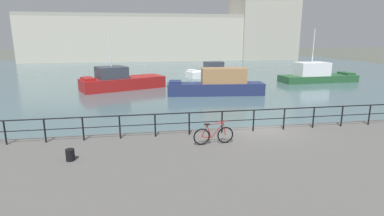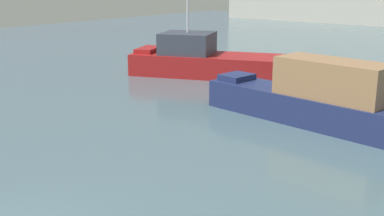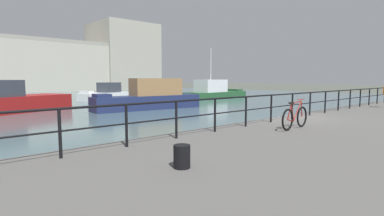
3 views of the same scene
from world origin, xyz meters
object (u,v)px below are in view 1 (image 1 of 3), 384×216
harbor_building (193,36)px  mooring_bollard (70,155)px  moored_green_narrowboat (210,72)px  moored_red_daysailer (316,75)px  moored_white_yacht (218,84)px  parked_bicycle (214,135)px  moored_harbor_tender (120,81)px

harbor_building → mooring_bollard: bearing=-104.3°
moored_green_narrowboat → mooring_bollard: bearing=51.1°
moored_green_narrowboat → mooring_bollard: 29.97m
moored_red_daysailer → moored_green_narrowboat: size_ratio=1.45×
moored_white_yacht → parked_bicycle: (-3.95, -14.46, 0.15)m
harbor_building → moored_white_yacht: harbor_building is taller
moored_harbor_tender → mooring_bollard: (-0.71, -19.81, 0.08)m
moored_red_daysailer → moored_green_narrowboat: bearing=146.8°
parked_bicycle → harbor_building: bearing=77.4°
moored_white_yacht → parked_bicycle: 14.99m
moored_harbor_tender → mooring_bollard: 19.83m
moored_harbor_tender → mooring_bollard: moored_harbor_tender is taller
parked_bicycle → moored_white_yacht: bearing=71.3°
moored_harbor_tender → parked_bicycle: (4.92, -18.99, 0.25)m
moored_green_narrowboat → parked_bicycle: bearing=61.3°
harbor_building → mooring_bollard: (-15.07, -59.11, -4.44)m
moored_harbor_tender → moored_red_daysailer: moored_red_daysailer is taller
harbor_building → moored_white_yacht: 44.39m
moored_white_yacht → moored_red_daysailer: bearing=-150.2°
moored_red_daysailer → moored_white_yacht: size_ratio=1.03×
moored_harbor_tender → moored_green_narrowboat: size_ratio=1.38×
moored_green_narrowboat → moored_white_yacht: (-2.18, -12.28, 0.25)m
moored_harbor_tender → moored_green_narrowboat: moored_harbor_tender is taller
moored_harbor_tender → moored_white_yacht: size_ratio=0.98×
moored_harbor_tender → moored_red_daysailer: 22.15m
moored_white_yacht → moored_harbor_tender: bearing=-20.8°
harbor_building → moored_white_yacht: bearing=-97.1°
moored_red_daysailer → moored_white_yacht: 14.45m
moored_harbor_tender → moored_green_narrowboat: 13.50m
moored_green_narrowboat → mooring_bollard: size_ratio=14.14×
moored_white_yacht → mooring_bollard: moored_white_yacht is taller
moored_green_narrowboat → moored_red_daysailer: bearing=133.7°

